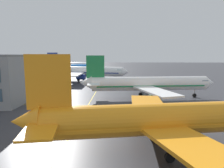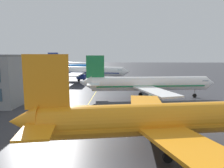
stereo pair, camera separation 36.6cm
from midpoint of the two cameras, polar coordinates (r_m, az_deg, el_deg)
name	(u,v)px [view 1 (the left image)]	position (r m, az deg, el deg)	size (l,w,h in m)	color
airliner_front_gate	(174,119)	(25.32, 16.55, -9.43)	(37.07, 31.63, 11.54)	orange
airliner_second_row	(148,84)	(54.49, 9.92, 0.06)	(36.46, 31.25, 11.33)	white
airliner_third_row	(84,71)	(91.45, -8.01, 3.60)	(40.06, 34.02, 12.53)	white
airliner_far_left_stand	(63,67)	(125.35, -13.76, 4.57)	(38.28, 33.12, 11.93)	blue
airliner_far_right_stand	(76,65)	(163.63, -10.08, 5.40)	(35.78, 30.57, 11.37)	white
taxiway_markings	(72,133)	(31.46, -11.55, -13.33)	(158.32, 73.47, 0.01)	yellow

